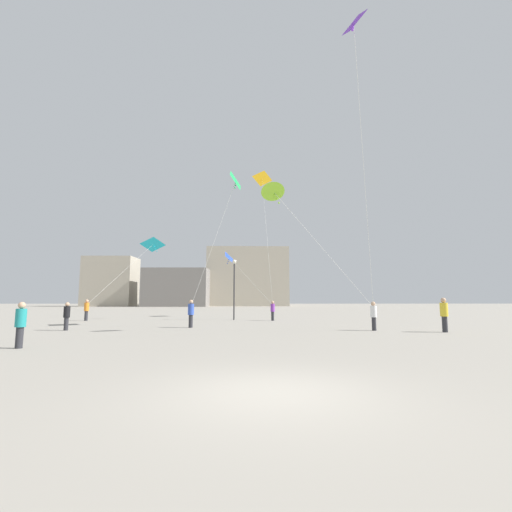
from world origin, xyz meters
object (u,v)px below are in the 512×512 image
(building_left_hall, at_px, (111,282))
(person_in_black, at_px, (67,315))
(building_centre_hall, at_px, (177,288))
(person_in_blue, at_px, (191,312))
(person_in_teal, at_px, (21,323))
(kite_cyan_delta, at_px, (152,245))
(building_right_hall, at_px, (248,277))
(kite_amber_delta, at_px, (262,180))
(person_in_purple, at_px, (273,310))
(kite_lime_diamond, at_px, (273,191))
(kite_cobalt_delta, at_px, (230,258))
(lamppost_east, at_px, (234,279))
(person_in_yellow, at_px, (444,313))
(person_in_white, at_px, (374,315))
(kite_violet_delta, at_px, (354,34))
(kite_emerald_delta, at_px, (236,182))
(person_in_orange, at_px, (86,309))

(building_left_hall, bearing_deg, person_in_black, -70.60)
(building_centre_hall, bearing_deg, person_in_blue, -77.87)
(person_in_teal, bearing_deg, kite_cyan_delta, 165.35)
(building_left_hall, height_order, building_right_hall, building_right_hall)
(kite_amber_delta, distance_m, building_left_hall, 74.14)
(person_in_teal, height_order, kite_amber_delta, kite_amber_delta)
(person_in_purple, xyz_separation_m, kite_amber_delta, (-0.79, 1.64, 11.63))
(person_in_blue, height_order, kite_lime_diamond, kite_lime_diamond)
(kite_cobalt_delta, relative_size, lamppost_east, 1.58)
(kite_lime_diamond, bearing_deg, person_in_yellow, -0.11)
(person_in_purple, xyz_separation_m, building_right_hall, (-2.47, 69.56, 7.08))
(person_in_white, bearing_deg, kite_cyan_delta, -157.71)
(kite_violet_delta, relative_size, kite_cyan_delta, 1.93)
(lamppost_east, bearing_deg, person_in_white, -52.63)
(building_centre_hall, bearing_deg, person_in_purple, -71.75)
(kite_violet_delta, relative_size, kite_emerald_delta, 1.35)
(person_in_yellow, distance_m, building_right_hall, 81.34)
(person_in_yellow, distance_m, person_in_white, 3.59)
(kite_amber_delta, distance_m, kite_cyan_delta, 12.50)
(person_in_orange, relative_size, building_left_hall, 0.14)
(kite_cyan_delta, bearing_deg, person_in_teal, -86.40)
(person_in_yellow, bearing_deg, person_in_teal, -102.86)
(person_in_teal, bearing_deg, kite_emerald_delta, 127.37)
(person_in_black, distance_m, kite_violet_delta, 20.19)
(person_in_purple, xyz_separation_m, kite_violet_delta, (2.47, -16.20, 11.94))
(kite_amber_delta, bearing_deg, person_in_blue, -117.97)
(person_in_black, xyz_separation_m, kite_violet_delta, (14.72, -6.94, 11.96))
(building_centre_hall, bearing_deg, lamppost_east, -74.19)
(person_in_black, height_order, person_in_teal, person_in_teal)
(person_in_orange, height_order, person_in_teal, person_in_orange)
(building_centre_hall, bearing_deg, kite_cyan_delta, -81.05)
(kite_cobalt_delta, bearing_deg, person_in_purple, -61.17)
(person_in_yellow, bearing_deg, person_in_black, -124.91)
(person_in_yellow, height_order, kite_cyan_delta, kite_cyan_delta)
(person_in_white, bearing_deg, building_right_hall, 159.38)
(kite_cyan_delta, relative_size, building_right_hall, 0.29)
(person_in_blue, height_order, kite_amber_delta, kite_amber_delta)
(person_in_yellow, bearing_deg, kite_cyan_delta, -159.21)
(person_in_black, bearing_deg, kite_violet_delta, 100.39)
(kite_cyan_delta, xyz_separation_m, building_right_hall, (9.03, 64.45, 0.90))
(person_in_black, distance_m, building_centre_hall, 71.89)
(person_in_white, distance_m, kite_lime_diamond, 8.93)
(building_centre_hall, bearing_deg, person_in_teal, -82.52)
(person_in_white, bearing_deg, kite_emerald_delta, -139.58)
(kite_cyan_delta, bearing_deg, building_left_hall, 114.17)
(person_in_black, relative_size, kite_emerald_delta, 0.17)
(kite_cyan_delta, height_order, kite_lime_diamond, kite_lime_diamond)
(person_in_purple, bearing_deg, person_in_black, -125.04)
(person_in_blue, distance_m, person_in_black, 6.96)
(person_in_white, height_order, building_left_hall, building_left_hall)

